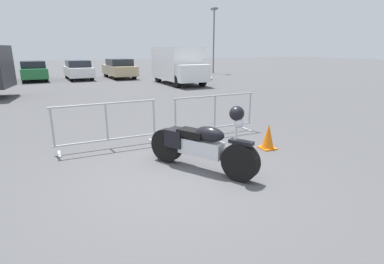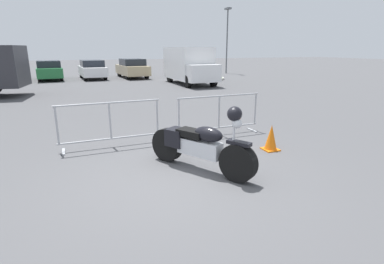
% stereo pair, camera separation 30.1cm
% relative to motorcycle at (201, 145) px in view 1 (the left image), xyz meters
% --- Properties ---
extents(ground_plane, '(120.00, 120.00, 0.00)m').
position_rel_motorcycle_xyz_m(ground_plane, '(-0.56, -0.25, -0.50)').
color(ground_plane, '#4C4C4F').
extents(motorcycle, '(1.37, 2.09, 1.32)m').
position_rel_motorcycle_xyz_m(motorcycle, '(0.00, 0.00, 0.00)').
color(motorcycle, black).
rests_on(motorcycle, ground).
extents(crowd_barrier_near, '(2.37, 0.50, 1.07)m').
position_rel_motorcycle_xyz_m(crowd_barrier_near, '(-1.40, 2.05, 0.05)').
color(crowd_barrier_near, '#9EA0A5').
rests_on(crowd_barrier_near, ground).
extents(crowd_barrier_far, '(2.37, 0.50, 1.07)m').
position_rel_motorcycle_xyz_m(crowd_barrier_far, '(1.40, 2.05, 0.05)').
color(crowd_barrier_far, '#9EA0A5').
rests_on(crowd_barrier_far, ground).
extents(delivery_van, '(2.11, 5.05, 2.31)m').
position_rel_motorcycle_xyz_m(delivery_van, '(4.85, 13.54, 0.74)').
color(delivery_van, white).
rests_on(delivery_van, ground).
extents(parked_car_green, '(1.97, 4.20, 1.39)m').
position_rel_motorcycle_xyz_m(parked_car_green, '(-3.79, 19.63, 0.20)').
color(parked_car_green, '#236B38').
rests_on(parked_car_green, ground).
extents(parked_car_white, '(1.97, 4.21, 1.39)m').
position_rel_motorcycle_xyz_m(parked_car_white, '(-0.81, 19.35, 0.20)').
color(parked_car_white, white).
rests_on(parked_car_white, ground).
extents(parked_car_tan, '(2.07, 4.42, 1.46)m').
position_rel_motorcycle_xyz_m(parked_car_tan, '(2.17, 19.11, 0.24)').
color(parked_car_tan, tan).
rests_on(parked_car_tan, ground).
extents(pedestrian, '(0.43, 0.43, 1.69)m').
position_rel_motorcycle_xyz_m(pedestrian, '(5.46, 18.88, 0.42)').
color(pedestrian, '#262838').
rests_on(pedestrian, ground).
extents(planter_island, '(3.29, 3.29, 1.05)m').
position_rel_motorcycle_xyz_m(planter_island, '(6.60, 15.96, -0.13)').
color(planter_island, '#ADA89E').
rests_on(planter_island, ground).
extents(traffic_cone, '(0.34, 0.34, 0.59)m').
position_rel_motorcycle_xyz_m(traffic_cone, '(1.97, 0.50, -0.21)').
color(traffic_cone, orange).
rests_on(traffic_cone, ground).
extents(street_lamp, '(0.36, 0.70, 5.68)m').
position_rel_motorcycle_xyz_m(street_lamp, '(11.04, 20.29, 3.21)').
color(street_lamp, '#595B60').
rests_on(street_lamp, ground).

